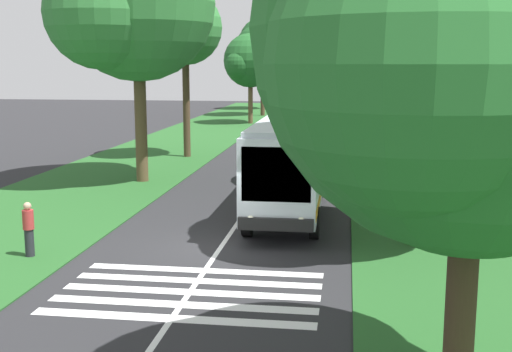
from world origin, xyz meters
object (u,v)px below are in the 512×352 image
(trailing_car_0, at_px, (317,142))
(roadside_tree_right_1, at_px, (372,40))
(coach_bus, at_px, (291,159))
(utility_pole, at_px, (373,98))
(trailing_car_1, at_px, (321,130))
(roadside_tree_left_0, at_px, (182,30))
(roadside_tree_right_2, at_px, (393,32))
(roadside_tree_left_4, at_px, (261,43))
(roadside_tree_right_3, at_px, (418,18))
(pedestrian, at_px, (29,229))
(roadside_tree_right_0, at_px, (360,45))
(roadside_tree_left_2, at_px, (250,62))
(trailing_minibus_0, at_px, (325,111))
(roadside_tree_left_1, at_px, (265,49))
(roadside_tree_left_3, at_px, (131,7))
(roadside_tree_right_4, at_px, (464,41))

(trailing_car_0, height_order, roadside_tree_right_1, roadside_tree_right_1)
(coach_bus, bearing_deg, utility_pole, -37.21)
(trailing_car_1, distance_m, roadside_tree_right_1, 12.59)
(roadside_tree_left_0, distance_m, roadside_tree_right_1, 11.64)
(roadside_tree_right_2, xyz_separation_m, utility_pole, (-1.38, 0.85, -2.95))
(trailing_car_0, distance_m, roadside_tree_left_4, 31.07)
(roadside_tree_right_3, height_order, pedestrian, roadside_tree_right_3)
(roadside_tree_left_4, distance_m, roadside_tree_right_0, 11.00)
(trailing_car_1, height_order, roadside_tree_left_2, roadside_tree_left_2)
(trailing_minibus_0, height_order, roadside_tree_left_2, roadside_tree_left_2)
(coach_bus, bearing_deg, roadside_tree_right_1, -12.67)
(trailing_car_0, xyz_separation_m, roadside_tree_left_4, (29.23, 7.56, 7.30))
(coach_bus, distance_m, roadside_tree_left_2, 38.43)
(trailing_car_1, xyz_separation_m, utility_pole, (-21.70, -3.16, 3.64))
(roadside_tree_left_1, bearing_deg, roadside_tree_left_3, -179.98)
(roadside_tree_left_0, xyz_separation_m, roadside_tree_left_1, (42.81, 0.25, -0.32))
(trailing_minibus_0, xyz_separation_m, roadside_tree_right_1, (-18.58, -3.45, 5.70))
(roadside_tree_right_0, height_order, utility_pole, roadside_tree_right_0)
(roadside_tree_left_1, height_order, roadside_tree_right_4, roadside_tree_left_1)
(roadside_tree_left_0, bearing_deg, roadside_tree_right_0, -20.51)
(trailing_car_0, relative_size, roadside_tree_left_0, 0.42)
(trailing_minibus_0, bearing_deg, roadside_tree_right_0, -17.84)
(trailing_minibus_0, xyz_separation_m, roadside_tree_right_2, (-28.74, -4.02, 5.71))
(coach_bus, height_order, utility_pole, utility_pole)
(roadside_tree_right_3, bearing_deg, trailing_car_1, 7.78)
(trailing_car_0, relative_size, roadside_tree_left_3, 0.35)
(roadside_tree_left_1, height_order, roadside_tree_right_0, roadside_tree_right_0)
(trailing_minibus_0, distance_m, roadside_tree_right_4, 49.86)
(roadside_tree_right_2, bearing_deg, roadside_tree_left_2, 19.64)
(coach_bus, xyz_separation_m, trailing_minibus_0, (34.44, -0.11, -0.60))
(trailing_car_1, relative_size, trailing_minibus_0, 0.72)
(coach_bus, distance_m, roadside_tree_right_4, 16.07)
(roadside_tree_left_3, relative_size, utility_pole, 1.51)
(trailing_minibus_0, xyz_separation_m, pedestrian, (-41.74, 7.50, -0.64))
(trailing_car_0, distance_m, roadside_tree_right_3, 23.30)
(roadside_tree_right_4, bearing_deg, roadside_tree_left_2, 11.94)
(roadside_tree_right_4, relative_size, pedestrian, 5.77)
(roadside_tree_left_0, bearing_deg, roadside_tree_left_2, -1.78)
(coach_bus, xyz_separation_m, roadside_tree_left_0, (14.27, 7.96, 5.70))
(roadside_tree_right_1, bearing_deg, roadside_tree_left_0, 97.87)
(roadside_tree_left_0, xyz_separation_m, roadside_tree_right_1, (1.59, -11.52, -0.59))
(trailing_car_0, relative_size, roadside_tree_left_2, 0.50)
(roadside_tree_left_4, bearing_deg, roadside_tree_left_1, 4.71)
(roadside_tree_left_1, xyz_separation_m, utility_pole, (-52.76, -11.49, -3.22))
(roadside_tree_left_2, height_order, roadside_tree_right_2, roadside_tree_right_2)
(pedestrian, bearing_deg, roadside_tree_right_2, -41.56)
(coach_bus, height_order, roadside_tree_right_4, roadside_tree_right_4)
(roadside_tree_right_4, height_order, pedestrian, roadside_tree_right_4)
(roadside_tree_left_2, relative_size, roadside_tree_right_1, 0.79)
(coach_bus, height_order, roadside_tree_right_3, roadside_tree_right_3)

